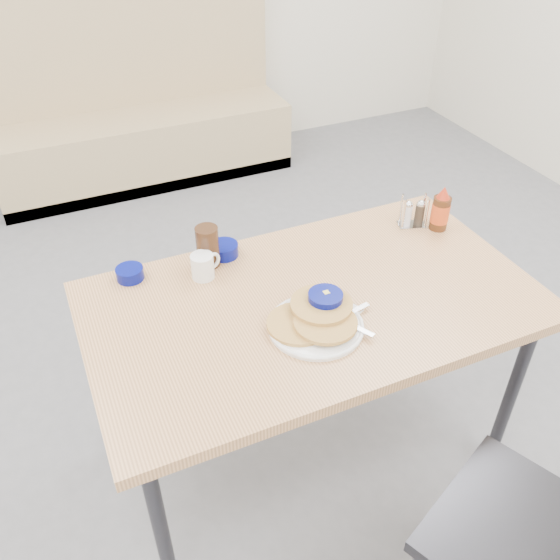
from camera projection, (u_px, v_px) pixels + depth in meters
name	position (u px, v px, depth m)	size (l,w,h in m)	color
ground	(338.00, 503.00, 2.12)	(6.00, 6.00, 0.00)	slate
booth_bench	(140.00, 125.00, 3.92)	(1.90, 0.56, 1.22)	tan
dining_table	(313.00, 314.00, 1.88)	(1.40, 0.80, 0.76)	tan
pancake_plate	(316.00, 321.00, 1.73)	(0.28, 0.28, 0.05)	white
coffee_mug	(203.00, 266.00, 1.90)	(0.11, 0.07, 0.08)	white
grits_setting	(325.00, 304.00, 1.77)	(0.24, 0.22, 0.07)	white
creamer_bowl	(130.00, 274.00, 1.91)	(0.09, 0.09, 0.04)	#040B62
butter_bowl	(224.00, 250.00, 2.01)	(0.10, 0.10, 0.04)	#040B62
amber_tumbler	(208.00, 246.00, 1.94)	(0.08, 0.08, 0.14)	#331E10
condiment_caddy	(413.00, 215.00, 2.15)	(0.11, 0.09, 0.12)	silver
syrup_bottle	(440.00, 211.00, 2.12)	(0.06, 0.06, 0.17)	#47230F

